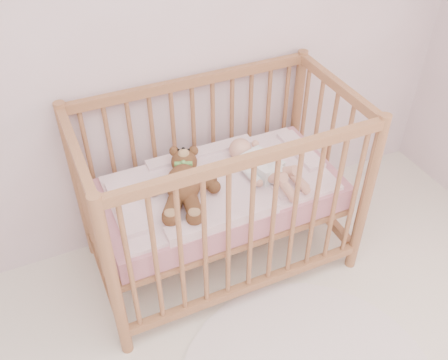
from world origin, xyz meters
TOP-DOWN VIEW (x-y plane):
  - wall_back at (0.00, 2.00)m, footprint 4.00×0.02m
  - crib at (0.38, 1.60)m, footprint 1.36×0.76m
  - mattress at (0.38, 1.60)m, footprint 1.22×0.62m
  - blanket at (0.38, 1.60)m, footprint 1.10×0.58m
  - baby at (0.60, 1.58)m, footprint 0.41×0.59m
  - teddy_bear at (0.18, 1.58)m, footprint 0.54×0.63m

SIDE VIEW (x-z plane):
  - mattress at x=0.38m, z-range 0.42..0.55m
  - crib at x=0.38m, z-range 0.00..1.00m
  - blanket at x=0.38m, z-range 0.53..0.59m
  - baby at x=0.60m, z-range 0.57..0.70m
  - teddy_bear at x=0.18m, z-range 0.57..0.72m
  - wall_back at x=0.00m, z-range 0.00..2.70m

